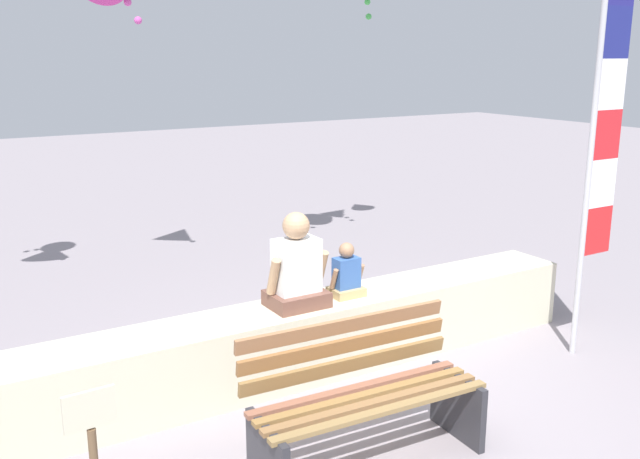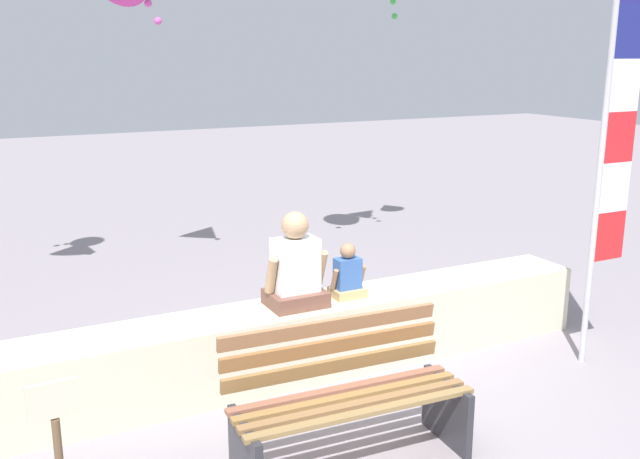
{
  "view_description": "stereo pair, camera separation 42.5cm",
  "coord_description": "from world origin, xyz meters",
  "px_view_note": "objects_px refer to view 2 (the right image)",
  "views": [
    {
      "loc": [
        -2.81,
        -3.77,
        2.56
      ],
      "look_at": [
        0.02,
        0.87,
        1.2
      ],
      "focal_mm": 39.63,
      "sensor_mm": 36.0,
      "label": 1
    },
    {
      "loc": [
        -2.44,
        -3.98,
        2.56
      ],
      "look_at": [
        0.02,
        0.87,
        1.2
      ],
      "focal_mm": 39.63,
      "sensor_mm": 36.0,
      "label": 2
    }
  ],
  "objects_px": {
    "person_adult": "(295,270)",
    "person_child": "(348,276)",
    "park_bench": "(347,400)",
    "flag_banner": "(613,134)"
  },
  "relations": [
    {
      "from": "person_adult",
      "to": "person_child",
      "type": "distance_m",
      "value": 0.49
    },
    {
      "from": "park_bench",
      "to": "person_child",
      "type": "distance_m",
      "value": 1.5
    },
    {
      "from": "person_adult",
      "to": "flag_banner",
      "type": "bearing_deg",
      "value": -19.84
    },
    {
      "from": "park_bench",
      "to": "person_child",
      "type": "bearing_deg",
      "value": 60.95
    },
    {
      "from": "park_bench",
      "to": "flag_banner",
      "type": "bearing_deg",
      "value": 8.61
    },
    {
      "from": "park_bench",
      "to": "person_adult",
      "type": "xyz_separation_m",
      "value": [
        0.23,
        1.27,
        0.49
      ]
    },
    {
      "from": "park_bench",
      "to": "flag_banner",
      "type": "height_order",
      "value": "flag_banner"
    },
    {
      "from": "person_adult",
      "to": "park_bench",
      "type": "bearing_deg",
      "value": -100.34
    },
    {
      "from": "park_bench",
      "to": "person_child",
      "type": "height_order",
      "value": "person_child"
    },
    {
      "from": "person_adult",
      "to": "person_child",
      "type": "height_order",
      "value": "person_adult"
    }
  ]
}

